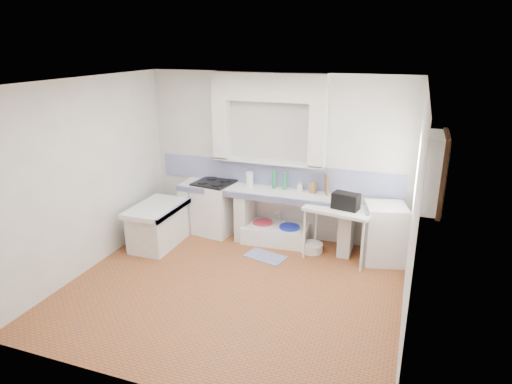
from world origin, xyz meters
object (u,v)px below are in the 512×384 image
(stove, at_px, (215,208))
(side_table, at_px, (338,233))
(sink, at_px, (276,234))
(fridge, at_px, (384,233))

(stove, xyz_separation_m, side_table, (2.23, -0.30, -0.03))
(sink, height_order, side_table, side_table)
(stove, bearing_deg, sink, 6.79)
(fridge, bearing_deg, side_table, 179.66)
(stove, bearing_deg, fridge, 4.98)
(stove, relative_size, sink, 0.84)
(side_table, bearing_deg, stove, -177.48)
(stove, xyz_separation_m, fridge, (2.92, -0.13, 0.00))
(stove, height_order, fridge, fridge)
(sink, bearing_deg, side_table, -18.40)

